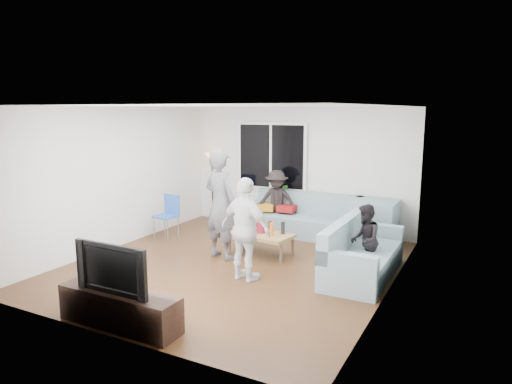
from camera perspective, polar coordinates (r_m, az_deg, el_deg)
The scene contains 32 objects.
floor at distance 7.73m, azimuth -2.74°, elevation -9.21°, with size 5.00×5.50×0.04m, color #56351C.
ceiling at distance 7.29m, azimuth -2.92°, elevation 10.76°, with size 5.00×5.50×0.04m, color white.
wall_back at distance 9.86m, azimuth 5.31°, elevation 2.89°, with size 5.00×0.04×2.60m, color silver.
wall_front at distance 5.25m, azimuth -18.28°, elevation -4.08°, with size 5.00×0.04×2.60m, color silver.
wall_left at distance 8.92m, azimuth -16.96°, elevation 1.71°, with size 0.04×5.50×2.60m, color silver.
wall_right at distance 6.52m, azimuth 16.68°, elevation -1.26°, with size 0.04×5.50×2.60m, color silver.
window_frame at distance 10.00m, azimuth 1.96°, elevation 4.47°, with size 1.62×0.06×1.47m, color white.
window_glass at distance 9.97m, azimuth 1.87°, elevation 4.45°, with size 1.50×0.02×1.35m, color black.
window_mullion at distance 9.96m, azimuth 1.84°, elevation 4.44°, with size 0.05×0.03×1.35m, color white.
radiator at distance 10.17m, azimuth 1.82°, elevation -2.52°, with size 1.30×0.12×0.62m, color silver.
potted_plant at distance 9.91m, azimuth 3.48°, elevation -0.04°, with size 0.19×0.15×0.34m, color #326D2B.
vase at distance 10.12m, azimuth 1.00°, elevation -0.27°, with size 0.17×0.17×0.18m, color silver.
sofa_back_section at distance 9.44m, azimuth 5.83°, elevation -2.84°, with size 2.30×0.85×0.85m, color gray, non-canonical shape.
sofa_right_section at distance 7.32m, azimuth 13.24°, elevation -6.93°, with size 0.85×2.00×0.85m, color gray, non-canonical shape.
sofa_corner at distance 9.03m, azimuth 14.34°, elevation -3.72°, with size 0.85×0.85×0.85m, color gray.
cushion_yellow at distance 9.75m, azimuth 1.12°, elevation -1.87°, with size 0.38×0.32×0.14m, color orange.
cushion_red at distance 9.63m, azimuth 3.82°, elevation -2.05°, with size 0.36×0.30×0.13m, color maroon.
coffee_table at distance 8.18m, azimuth 0.64°, elevation -6.49°, with size 1.10×0.60×0.40m, color #A88C51.
pitcher at distance 8.13m, azimuth 0.59°, elevation -4.49°, with size 0.17×0.17×0.17m, color maroon.
side_chair at distance 9.38m, azimuth -11.13°, elevation -3.05°, with size 0.40×0.40×0.86m, color blue, non-canonical shape.
floor_lamp at distance 10.68m, azimuth -5.44°, elevation 0.62°, with size 0.32×0.32×1.56m, color #F5A62E, non-canonical shape.
player_left at distance 7.88m, azimuth -4.42°, elevation -1.52°, with size 0.69×0.46×1.90m, color #4B4A4F.
player_right at distance 6.86m, azimuth -1.30°, elevation -4.70°, with size 0.92×0.38×1.57m, color silver.
spectator_right at distance 7.33m, azimuth 13.37°, elevation -5.82°, with size 0.54×0.42×1.12m, color black.
spectator_back at distance 9.66m, azimuth 2.56°, elevation -1.12°, with size 0.84×0.49×1.31m, color black.
tv_console at distance 5.85m, azimuth -16.58°, elevation -13.68°, with size 1.60×0.40×0.44m, color #2F1E17.
television at distance 5.66m, azimuth -16.85°, elevation -8.86°, with size 1.04×0.14×0.60m, color black.
bottle_d at distance 7.93m, azimuth 1.95°, elevation -4.66°, with size 0.07×0.07×0.23m, color orange.
bottle_c at distance 8.22m, azimuth 1.78°, elevation -4.29°, with size 0.07×0.07×0.18m, color black.
bottle_a at distance 8.28m, azimuth -0.76°, elevation -4.04°, with size 0.07×0.07×0.22m, color #E5540D.
bottle_e at distance 8.06m, azimuth 3.35°, elevation -4.49°, with size 0.07×0.07×0.21m, color black.
bottle_b at distance 8.07m, azimuth -0.63°, elevation -4.32°, with size 0.08×0.08×0.25m, color #188619.
Camera 1 is at (3.68, -6.29, 2.55)m, focal length 32.21 mm.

